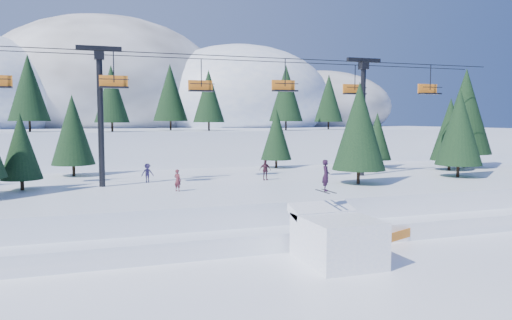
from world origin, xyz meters
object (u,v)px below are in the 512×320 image
object	(u,v)px
jump_kicker	(336,238)
banner_far	(451,226)
chairlift	(243,96)
banner_near	(401,235)

from	to	relation	value
jump_kicker	banner_far	bearing A→B (deg)	17.55
banner_far	jump_kicker	bearing A→B (deg)	-162.45
chairlift	banner_far	world-z (taller)	chairlift
chairlift	jump_kicker	bearing A→B (deg)	-89.54
jump_kicker	banner_far	xyz separation A→B (m)	(10.13, 3.20, -0.77)
banner_near	chairlift	bearing A→B (deg)	112.97
jump_kicker	banner_near	size ratio (longest dim) A/B	2.01
banner_near	banner_far	size ratio (longest dim) A/B	0.96
jump_kicker	banner_near	xyz separation A→B (m)	(5.57, 2.16, -0.77)
banner_far	chairlift	bearing A→B (deg)	129.62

